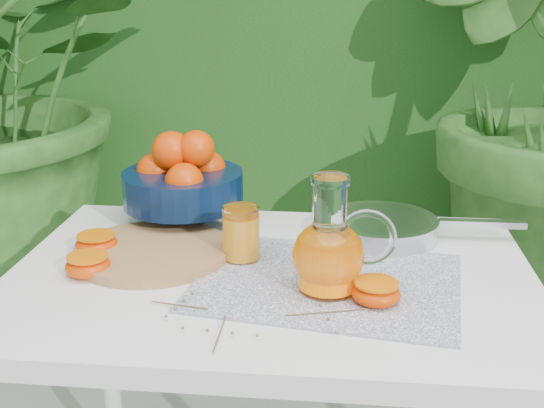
# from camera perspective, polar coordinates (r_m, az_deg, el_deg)

# --- Properties ---
(white_table) EXTENTS (1.00, 0.70, 0.75)m
(white_table) POSITION_cam_1_polar(r_m,az_deg,el_deg) (1.34, -0.09, -8.89)
(white_table) COLOR white
(white_table) RESTS_ON ground
(placemat) EXTENTS (0.52, 0.43, 0.00)m
(placemat) POSITION_cam_1_polar(r_m,az_deg,el_deg) (1.26, 4.64, -6.50)
(placemat) COLOR #0C1043
(placemat) RESTS_ON white_table
(cutting_board) EXTENTS (0.33, 0.33, 0.02)m
(cutting_board) POSITION_cam_1_polar(r_m,az_deg,el_deg) (1.39, -9.94, -3.94)
(cutting_board) COLOR #A4844A
(cutting_board) RESTS_ON white_table
(fruit_bowl) EXTENTS (0.34, 0.34, 0.21)m
(fruit_bowl) POSITION_cam_1_polar(r_m,az_deg,el_deg) (1.55, -7.48, 1.98)
(fruit_bowl) COLOR black
(fruit_bowl) RESTS_ON white_table
(juice_pitcher) EXTENTS (0.19, 0.14, 0.21)m
(juice_pitcher) POSITION_cam_1_polar(r_m,az_deg,el_deg) (1.20, 4.86, -4.02)
(juice_pitcher) COLOR white
(juice_pitcher) RESTS_ON white_table
(juice_tumbler) EXTENTS (0.09, 0.09, 0.11)m
(juice_tumbler) POSITION_cam_1_polar(r_m,az_deg,el_deg) (1.34, -2.60, -2.56)
(juice_tumbler) COLOR white
(juice_tumbler) RESTS_ON white_table
(saute_pan) EXTENTS (0.42, 0.25, 0.05)m
(saute_pan) POSITION_cam_1_polar(r_m,az_deg,el_deg) (1.48, 9.28, -1.88)
(saute_pan) COLOR silver
(saute_pan) RESTS_ON white_table
(orange_halves) EXTENTS (0.64, 0.25, 0.04)m
(orange_halves) POSITION_cam_1_polar(r_m,az_deg,el_deg) (1.29, -7.80, -5.14)
(orange_halves) COLOR red
(orange_halves) RESTS_ON white_table
(thyme_sprigs) EXTENTS (0.36, 0.22, 0.01)m
(thyme_sprigs) POSITION_cam_1_polar(r_m,az_deg,el_deg) (1.13, -2.31, -9.33)
(thyme_sprigs) COLOR brown
(thyme_sprigs) RESTS_ON white_table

